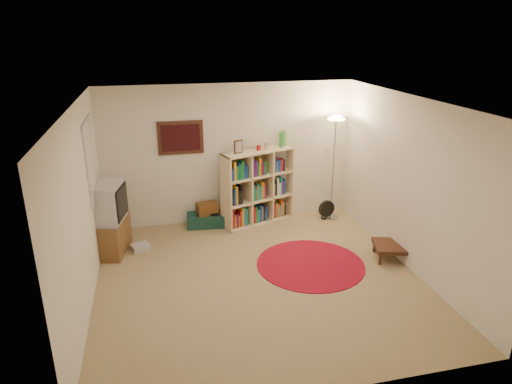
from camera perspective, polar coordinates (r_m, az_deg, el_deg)
room at (r=6.12m, az=-0.23°, el=-0.40°), size 4.54×4.54×2.54m
bookshelf at (r=8.22m, az=0.07°, el=0.50°), size 1.40×0.83×1.63m
floor_lamp at (r=8.25m, az=9.88°, el=7.18°), size 0.48×0.48×1.94m
floor_fan at (r=8.61m, az=8.78°, el=-2.20°), size 0.32×0.20×0.36m
tv_stand at (r=7.50m, az=-18.24°, el=-3.31°), size 0.71×0.89×1.15m
dvd_box at (r=7.64m, az=-14.25°, el=-6.70°), size 0.33×0.30×0.09m
suitcase at (r=8.32m, az=-6.25°, el=-3.41°), size 0.72×0.51×0.22m
wicker_basket at (r=8.23m, az=-6.10°, el=-2.05°), size 0.39×0.31×0.21m
duffel_bag at (r=8.34m, az=-5.99°, el=-3.17°), size 0.43×0.37×0.27m
paper_towel at (r=8.27m, az=-3.11°, el=-3.43°), size 0.13×0.13×0.23m
red_rug at (r=7.03m, az=6.82°, el=-8.95°), size 1.63×1.63×0.01m
side_table at (r=7.38m, az=16.58°, el=-6.56°), size 0.64×0.64×0.24m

